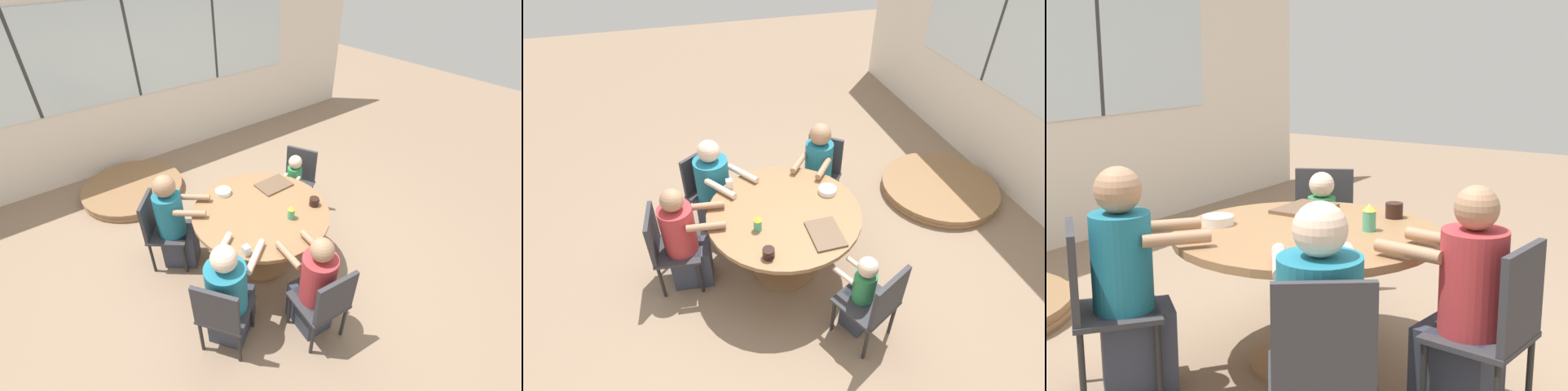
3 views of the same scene
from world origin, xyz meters
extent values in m
plane|color=#8C725B|center=(0.00, 0.00, 0.00)|extent=(16.00, 16.00, 0.00)
cube|color=#333333|center=(-1.30, 2.86, 1.66)|extent=(0.04, 0.01, 1.25)
cylinder|color=olive|center=(0.00, 0.00, 0.71)|extent=(1.35, 1.35, 0.04)
cylinder|color=olive|center=(0.00, 0.00, 0.34)|extent=(0.14, 0.14, 0.69)
cylinder|color=olive|center=(0.00, 0.00, 0.01)|extent=(0.60, 0.60, 0.03)
cube|color=#333338|center=(-0.11, -0.95, 0.41)|extent=(0.44, 0.44, 0.03)
cube|color=#333338|center=(-0.13, -1.13, 0.63)|extent=(0.38, 0.08, 0.42)
cylinder|color=black|center=(-0.26, -0.76, 0.20)|extent=(0.03, 0.03, 0.40)
cylinder|color=black|center=(0.08, -0.80, 0.20)|extent=(0.03, 0.03, 0.40)
cylinder|color=black|center=(-0.30, -1.10, 0.20)|extent=(0.03, 0.03, 0.40)
cylinder|color=black|center=(0.04, -1.14, 0.20)|extent=(0.03, 0.03, 0.40)
cube|color=#333338|center=(-0.78, -0.55, 0.41)|extent=(0.56, 0.56, 0.03)
cube|color=#333338|center=(-0.93, -0.65, 0.63)|extent=(0.25, 0.33, 0.42)
cylinder|color=black|center=(-0.74, -0.31, 0.20)|extent=(0.03, 0.03, 0.40)
cylinder|color=black|center=(-0.54, -0.59, 0.20)|extent=(0.03, 0.03, 0.40)
cylinder|color=black|center=(-1.02, -0.51, 0.20)|extent=(0.03, 0.03, 0.40)
cylinder|color=black|center=(-0.82, -0.79, 0.20)|extent=(0.03, 0.03, 0.40)
cube|color=#333338|center=(-0.74, 0.60, 0.41)|extent=(0.56, 0.56, 0.03)
cube|color=#333338|center=(-0.88, 0.72, 0.63)|extent=(0.27, 0.32, 0.42)
cylinder|color=black|center=(-0.50, 0.63, 0.20)|extent=(0.03, 0.03, 0.40)
cylinder|color=black|center=(-0.72, 0.36, 0.20)|extent=(0.03, 0.03, 0.40)
cylinder|color=black|center=(-0.76, 0.84, 0.20)|extent=(0.03, 0.03, 0.40)
cylinder|color=black|center=(-0.98, 0.58, 0.20)|extent=(0.03, 0.03, 0.40)
cube|color=#333338|center=(0.86, 0.42, 0.41)|extent=(0.54, 0.54, 0.03)
cube|color=#333338|center=(1.02, 0.50, 0.63)|extent=(0.20, 0.36, 0.42)
cylinder|color=black|center=(0.78, 0.20, 0.20)|extent=(0.03, 0.03, 0.40)
cylinder|color=black|center=(0.63, 0.50, 0.20)|extent=(0.03, 0.03, 0.40)
cylinder|color=black|center=(1.08, 0.35, 0.20)|extent=(0.03, 0.03, 0.40)
cylinder|color=black|center=(0.93, 0.65, 0.20)|extent=(0.03, 0.03, 0.40)
cube|color=#333847|center=(-0.10, -0.85, 0.21)|extent=(0.30, 0.38, 0.42)
cylinder|color=#B23338|center=(-0.11, -0.91, 0.65)|extent=(0.29, 0.29, 0.46)
sphere|color=#A37A5B|center=(-0.11, -0.91, 0.98)|extent=(0.19, 0.19, 0.19)
cylinder|color=#A37A5B|center=(-0.21, -0.65, 0.77)|extent=(0.10, 0.33, 0.06)
cylinder|color=#A37A5B|center=(0.05, -0.68, 0.77)|extent=(0.10, 0.33, 0.06)
cube|color=#333847|center=(-0.69, -0.49, 0.21)|extent=(0.50, 0.48, 0.42)
cylinder|color=#1E7089|center=(-0.75, -0.53, 0.65)|extent=(0.33, 0.33, 0.44)
sphere|color=beige|center=(-0.75, -0.53, 0.97)|extent=(0.21, 0.21, 0.21)
cylinder|color=beige|center=(-0.60, -0.24, 0.76)|extent=(0.34, 0.26, 0.06)
cylinder|color=beige|center=(-0.43, -0.49, 0.76)|extent=(0.34, 0.26, 0.06)
cube|color=#333847|center=(-0.67, 0.54, 0.21)|extent=(0.42, 0.41, 0.42)
cylinder|color=#1E7089|center=(-0.71, 0.58, 0.66)|extent=(0.28, 0.28, 0.46)
sphere|color=#A37A5B|center=(-0.71, 0.58, 1.00)|extent=(0.22, 0.22, 0.22)
cylinder|color=#A37A5B|center=(-0.44, 0.52, 0.78)|extent=(0.28, 0.24, 0.06)
cylinder|color=#A37A5B|center=(-0.60, 0.33, 0.78)|extent=(0.28, 0.24, 0.06)
cube|color=#333847|center=(0.79, 0.39, 0.21)|extent=(0.26, 0.23, 0.42)
cylinder|color=#2D844C|center=(0.82, 0.41, 0.56)|extent=(0.17, 0.17, 0.28)
sphere|color=beige|center=(0.82, 0.41, 0.78)|extent=(0.16, 0.16, 0.16)
cylinder|color=beige|center=(0.72, 0.27, 0.62)|extent=(0.19, 0.12, 0.04)
cylinder|color=beige|center=(0.65, 0.41, 0.62)|extent=(0.19, 0.12, 0.04)
cube|color=brown|center=(0.37, 0.25, 0.74)|extent=(0.35, 0.25, 0.02)
cylinder|color=black|center=(0.47, -0.26, 0.77)|extent=(0.09, 0.09, 0.08)
torus|color=black|center=(0.52, -0.26, 0.77)|extent=(0.01, 0.06, 0.06)
cylinder|color=#4CA57F|center=(0.16, -0.27, 0.78)|extent=(0.07, 0.07, 0.10)
cone|color=gold|center=(0.16, -0.27, 0.85)|extent=(0.07, 0.07, 0.04)
cube|color=silver|center=(-0.46, -0.40, 0.77)|extent=(0.06, 0.06, 0.09)
cylinder|color=white|center=(-0.15, 0.46, 0.75)|extent=(0.17, 0.17, 0.05)
cylinder|color=olive|center=(-0.62, 2.11, 0.01)|extent=(1.33, 1.33, 0.03)
cylinder|color=olive|center=(-0.62, 2.11, 0.04)|extent=(1.34, 1.34, 0.03)
cylinder|color=olive|center=(-0.62, 2.11, 0.07)|extent=(1.33, 1.33, 0.03)
cylinder|color=olive|center=(-0.62, 2.11, 0.10)|extent=(1.34, 1.34, 0.03)
camera|label=1|loc=(-1.62, -2.11, 2.89)|focal=24.00mm
camera|label=2|loc=(2.53, -0.73, 3.08)|focal=28.00mm
camera|label=3|loc=(-3.00, -1.87, 1.67)|focal=50.00mm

